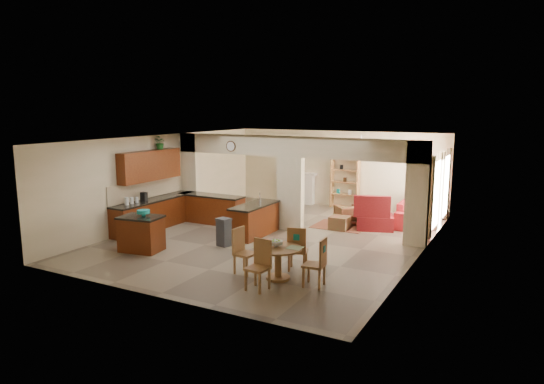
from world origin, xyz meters
The scene contains 39 objects.
floor centered at (0.00, 0.00, 0.00)m, with size 10.00×10.00×0.00m, color #776952.
ceiling centered at (0.00, 0.00, 2.80)m, with size 10.00×10.00×0.00m, color white.
wall_back centered at (0.00, 5.00, 1.40)m, with size 8.00×8.00×0.00m, color beige.
wall_front centered at (0.00, -5.00, 1.40)m, with size 8.00×8.00×0.00m, color beige.
wall_left centered at (-4.00, 0.00, 1.40)m, with size 10.00×10.00×0.00m, color beige.
wall_right centered at (4.00, 0.00, 1.40)m, with size 10.00×10.00×0.00m, color beige.
partition_left_pier centered at (-3.70, 1.00, 1.40)m, with size 0.60×0.25×2.80m, color beige.
partition_center_pier centered at (0.00, 1.00, 1.10)m, with size 0.80×0.25×2.20m, color beige.
partition_right_pier centered at (3.70, 1.00, 1.40)m, with size 0.60×0.25×2.80m, color beige.
partition_header centered at (0.00, 1.00, 2.50)m, with size 8.00×0.25×0.60m, color beige.
kitchen_counter centered at (-3.26, -0.25, 0.46)m, with size 2.52×3.29×1.48m.
upper_cabinets centered at (-3.82, -0.80, 1.92)m, with size 0.35×2.40×0.90m, color #3F1307.
peninsula centered at (-0.60, -0.11, 0.46)m, with size 0.70×1.85×0.91m.
wall_clock centered at (-2.00, 0.85, 2.45)m, with size 0.34×0.34×0.03m, color #462D17.
rug centered at (1.20, 2.10, 0.01)m, with size 1.60×1.30×0.01m, color brown.
fireplace centered at (-1.60, 4.83, 0.61)m, with size 1.60×0.35×1.20m.
shelving_unit centered at (0.35, 4.82, 0.90)m, with size 1.00×0.32×1.80m, color #985C34.
window_a centered at (3.97, 2.30, 1.20)m, with size 0.02×0.90×1.90m, color white.
window_b centered at (3.97, 4.00, 1.20)m, with size 0.02×0.90×1.90m, color white.
glazed_door centered at (3.97, 3.15, 1.05)m, with size 0.02×0.70×2.10m, color white.
drape_a_left centered at (3.93, 1.70, 1.20)m, with size 0.10×0.28×2.30m, color #3B1718.
drape_a_right centered at (3.93, 2.90, 1.20)m, with size 0.10×0.28×2.30m, color #3B1718.
drape_b_left centered at (3.93, 3.40, 1.20)m, with size 0.10×0.28×2.30m, color #3B1718.
drape_b_right centered at (3.93, 4.60, 1.20)m, with size 0.10×0.28×2.30m, color #3B1718.
ceiling_fan centered at (1.50, 3.00, 2.56)m, with size 1.00×1.00×0.10m, color white.
kitchen_island centered at (-2.39, -2.81, 0.46)m, with size 1.15×0.91×0.91m.
teal_bowl centered at (-2.35, -2.74, 0.99)m, with size 0.33×0.33×0.15m, color teal.
trash_can centered at (-0.77, -1.43, 0.35)m, with size 0.33×0.28×0.69m, color #2B2B2D.
dining_table centered at (1.66, -3.00, 0.47)m, with size 1.03×1.03×0.70m.
fruit_bowl centered at (1.60, -2.98, 0.78)m, with size 0.29×0.29×0.15m, color #77B927.
sofa centered at (3.30, 3.63, 0.39)m, with size 1.05×2.68×0.78m, color maroon.
chaise centered at (2.24, 2.27, 0.21)m, with size 1.07×0.88×0.43m, color maroon.
armchair centered at (1.31, 2.39, 0.31)m, with size 0.67×0.69×0.62m, color maroon.
ottoman centered at (1.31, 1.71, 0.20)m, with size 0.55×0.55×0.40m, color maroon.
plant centered at (-3.82, -0.31, 2.58)m, with size 0.38×0.33×0.42m, color #165419.
chair_north centered at (1.81, -2.35, 0.55)m, with size 0.52×0.52×1.02m.
chair_east centered at (2.59, -3.02, 0.55)m, with size 0.46×0.46×1.02m.
chair_south centered at (1.60, -3.68, 0.55)m, with size 0.46×0.46×1.02m.
chair_west centered at (0.78, -3.03, 0.55)m, with size 0.46×0.46×1.02m.
Camera 1 is at (6.24, -11.83, 3.63)m, focal length 32.00 mm.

